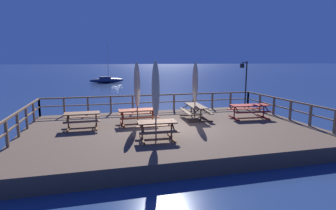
{
  "coord_description": "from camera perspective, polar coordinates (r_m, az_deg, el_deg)",
  "views": [
    {
      "loc": [
        -3.38,
        -12.47,
        3.87
      ],
      "look_at": [
        0.0,
        0.68,
        1.62
      ],
      "focal_mm": 28.66,
      "sensor_mm": 36.0,
      "label": 1
    }
  ],
  "objects": [
    {
      "name": "wooden_deck",
      "position": [
        13.4,
        0.73,
        -6.0
      ],
      "size": [
        13.99,
        9.12,
        0.62
      ],
      "primitive_type": "cube",
      "color": "brown",
      "rests_on": "ground"
    },
    {
      "name": "picnic_table_back_right",
      "position": [
        16.01,
        16.9,
        -0.66
      ],
      "size": [
        2.26,
        1.57,
        0.78
      ],
      "color": "maroon",
      "rests_on": "wooden_deck"
    },
    {
      "name": "patio_umbrella_tall_mid_left",
      "position": [
        13.71,
        -6.61,
        4.26
      ],
      "size": [
        0.32,
        0.32,
        3.2
      ],
      "color": "#4C3828",
      "rests_on": "wooden_deck"
    },
    {
      "name": "picnic_table_mid_right",
      "position": [
        15.22,
        5.93,
        -0.8
      ],
      "size": [
        1.52,
        2.25,
        0.78
      ],
      "color": "brown",
      "rests_on": "wooden_deck"
    },
    {
      "name": "railing_waterside_far",
      "position": [
        17.39,
        -3.05,
        1.06
      ],
      "size": [
        13.79,
        0.1,
        1.09
      ],
      "color": "brown",
      "rests_on": "wooden_deck"
    },
    {
      "name": "lamp_post_hooked",
      "position": [
        18.84,
        15.97,
        5.59
      ],
      "size": [
        0.63,
        0.4,
        3.2
      ],
      "color": "black",
      "rests_on": "wooden_deck"
    },
    {
      "name": "ground_plane",
      "position": [
        13.48,
        0.73,
        -7.27
      ],
      "size": [
        600.0,
        600.0,
        0.0
      ],
      "primitive_type": "plane",
      "color": "navy"
    },
    {
      "name": "sailboat_distant",
      "position": [
        48.38,
        -12.91,
        5.2
      ],
      "size": [
        6.2,
        2.69,
        7.72
      ],
      "color": "navy",
      "rests_on": "ground"
    },
    {
      "name": "railing_side_right",
      "position": [
        16.32,
        24.63,
        -0.35
      ],
      "size": [
        0.1,
        8.92,
        1.09
      ],
      "color": "brown",
      "rests_on": "wooden_deck"
    },
    {
      "name": "picnic_table_mid_centre",
      "position": [
        13.93,
        -6.48,
        -1.79
      ],
      "size": [
        2.0,
        1.48,
        0.78
      ],
      "color": "#993819",
      "rests_on": "wooden_deck"
    },
    {
      "name": "picnic_table_front_left",
      "position": [
        11.18,
        -2.37,
        -4.59
      ],
      "size": [
        1.65,
        1.45,
        0.78
      ],
      "color": "brown",
      "rests_on": "wooden_deck"
    },
    {
      "name": "patio_umbrella_short_back",
      "position": [
        15.04,
        5.8,
        4.68
      ],
      "size": [
        0.32,
        0.32,
        3.18
      ],
      "color": "#4C3828",
      "rests_on": "wooden_deck"
    },
    {
      "name": "patio_umbrella_short_mid",
      "position": [
        10.83,
        -2.64,
        3.13
      ],
      "size": [
        0.32,
        0.32,
        3.25
      ],
      "color": "#4C3828",
      "rests_on": "wooden_deck"
    },
    {
      "name": "railing_side_left",
      "position": [
        13.18,
        -29.39,
        -2.85
      ],
      "size": [
        0.1,
        8.92,
        1.09
      ],
      "color": "brown",
      "rests_on": "wooden_deck"
    },
    {
      "name": "picnic_table_front_right",
      "position": [
        13.64,
        -17.78,
        -2.46
      ],
      "size": [
        1.67,
        1.41,
        0.78
      ],
      "color": "brown",
      "rests_on": "wooden_deck"
    }
  ]
}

